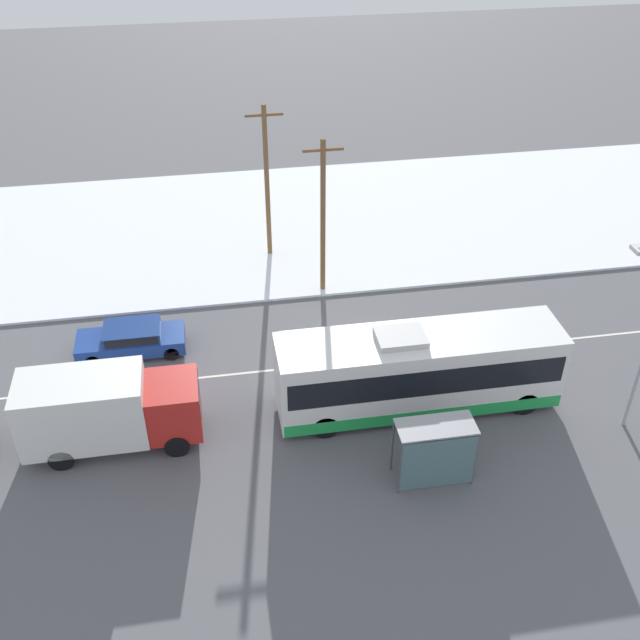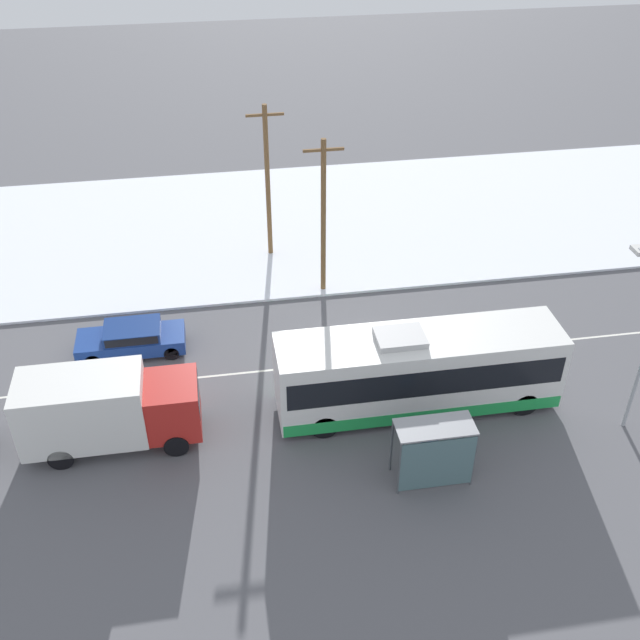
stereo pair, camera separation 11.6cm
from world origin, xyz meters
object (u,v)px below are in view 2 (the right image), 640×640
(bus_shelter, at_px, (436,448))
(utility_pole_roadside, at_px, (323,216))
(box_truck, at_px, (105,408))
(sedan_car, at_px, (132,338))
(utility_pole_snowlot, at_px, (268,180))
(city_bus, at_px, (418,371))
(pedestrian_at_stop, at_px, (430,437))

(bus_shelter, bearing_deg, utility_pole_roadside, 97.50)
(box_truck, bearing_deg, sedan_car, 84.20)
(sedan_car, xyz_separation_m, utility_pole_snowlot, (6.71, 7.35, 3.44))
(sedan_car, distance_m, utility_pole_roadside, 10.06)
(city_bus, relative_size, bus_shelter, 4.03)
(city_bus, distance_m, pedestrian_at_stop, 2.98)
(city_bus, xyz_separation_m, box_truck, (-11.58, -0.18, -0.05))
(city_bus, distance_m, bus_shelter, 4.04)
(sedan_car, bearing_deg, city_bus, 154.27)
(sedan_car, height_order, utility_pole_snowlot, utility_pole_snowlot)
(city_bus, height_order, box_truck, city_bus)
(sedan_car, xyz_separation_m, utility_pole_roadside, (8.84, 3.50, 3.28))
(box_truck, distance_m, bus_shelter, 11.73)
(pedestrian_at_stop, bearing_deg, bus_shelter, -98.57)
(utility_pole_roadside, distance_m, utility_pole_snowlot, 4.40)
(city_bus, bearing_deg, utility_pole_roadside, 103.90)
(sedan_car, relative_size, utility_pole_roadside, 0.59)
(bus_shelter, xyz_separation_m, utility_pole_snowlot, (-3.82, 16.68, 2.50))
(bus_shelter, distance_m, utility_pole_snowlot, 17.29)
(city_bus, relative_size, box_truck, 1.71)
(box_truck, bearing_deg, utility_pole_roadside, 43.73)
(pedestrian_at_stop, bearing_deg, sedan_car, 142.49)
(utility_pole_roadside, relative_size, utility_pole_snowlot, 0.96)
(box_truck, relative_size, pedestrian_at_stop, 3.53)
(box_truck, xyz_separation_m, utility_pole_roadside, (9.40, 8.99, 2.35))
(sedan_car, relative_size, utility_pole_snowlot, 0.57)
(bus_shelter, bearing_deg, pedestrian_at_stop, 81.43)
(sedan_car, height_order, utility_pole_roadside, utility_pole_roadside)
(utility_pole_roadside, bearing_deg, pedestrian_at_stop, -80.99)
(sedan_car, bearing_deg, box_truck, 84.20)
(box_truck, bearing_deg, bus_shelter, -19.05)
(pedestrian_at_stop, bearing_deg, city_bus, 83.61)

